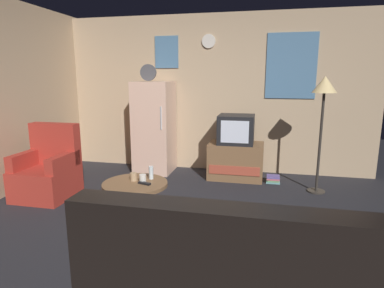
{
  "coord_description": "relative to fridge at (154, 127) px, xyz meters",
  "views": [
    {
      "loc": [
        0.83,
        -2.96,
        1.58
      ],
      "look_at": [
        -0.02,
        0.9,
        0.75
      ],
      "focal_mm": 30.22,
      "sensor_mm": 36.0,
      "label": 1
    }
  ],
  "objects": [
    {
      "name": "ground_plane",
      "position": [
        0.93,
        -2.08,
        -0.75
      ],
      "size": [
        12.0,
        12.0,
        0.0
      ],
      "primitive_type": "plane",
      "color": "#232328"
    },
    {
      "name": "wall_with_art",
      "position": [
        0.94,
        0.37,
        0.54
      ],
      "size": [
        5.2,
        0.12,
        2.57
      ],
      "color": "tan",
      "rests_on": "ground_plane"
    },
    {
      "name": "fridge",
      "position": [
        0.0,
        0.0,
        0.0
      ],
      "size": [
        0.6,
        0.62,
        1.77
      ],
      "color": "beige",
      "rests_on": "ground_plane"
    },
    {
      "name": "tv_stand",
      "position": [
        1.37,
        -0.1,
        -0.47
      ],
      "size": [
        0.84,
        0.53,
        0.56
      ],
      "color": "brown",
      "rests_on": "ground_plane"
    },
    {
      "name": "crt_tv",
      "position": [
        1.36,
        -0.1,
        0.03
      ],
      "size": [
        0.54,
        0.51,
        0.44
      ],
      "color": "black",
      "rests_on": "tv_stand"
    },
    {
      "name": "standing_lamp",
      "position": [
        2.53,
        -0.49,
        0.6
      ],
      "size": [
        0.32,
        0.32,
        1.59
      ],
      "color": "#332D28",
      "rests_on": "ground_plane"
    },
    {
      "name": "coffee_table",
      "position": [
        0.41,
        -1.85,
        -0.54
      ],
      "size": [
        0.72,
        0.72,
        0.43
      ],
      "color": "brown",
      "rests_on": "ground_plane"
    },
    {
      "name": "wine_glass",
      "position": [
        0.54,
        -1.69,
        -0.25
      ],
      "size": [
        0.05,
        0.05,
        0.15
      ],
      "primitive_type": "cylinder",
      "color": "silver",
      "rests_on": "coffee_table"
    },
    {
      "name": "mug_ceramic_white",
      "position": [
        0.49,
        -1.82,
        -0.28
      ],
      "size": [
        0.08,
        0.08,
        0.09
      ],
      "primitive_type": "cylinder",
      "color": "silver",
      "rests_on": "coffee_table"
    },
    {
      "name": "mug_ceramic_tan",
      "position": [
        0.36,
        -1.79,
        -0.28
      ],
      "size": [
        0.08,
        0.08,
        0.09
      ],
      "primitive_type": "cylinder",
      "color": "tan",
      "rests_on": "coffee_table"
    },
    {
      "name": "remote_control",
      "position": [
        0.53,
        -1.88,
        -0.31
      ],
      "size": [
        0.16,
        0.09,
        0.02
      ],
      "primitive_type": "cube",
      "rotation": [
        0.0,
        0.0,
        -0.32
      ],
      "color": "black",
      "rests_on": "coffee_table"
    },
    {
      "name": "armchair",
      "position": [
        -1.01,
        -1.42,
        -0.42
      ],
      "size": [
        0.68,
        0.68,
        0.96
      ],
      "color": "#A52D23",
      "rests_on": "ground_plane"
    },
    {
      "name": "couch",
      "position": [
        1.58,
        -3.26,
        -0.44
      ],
      "size": [
        1.7,
        0.8,
        0.92
      ],
      "color": "black",
      "rests_on": "ground_plane"
    },
    {
      "name": "book_stack",
      "position": [
        1.95,
        -0.21,
        -0.7
      ],
      "size": [
        0.2,
        0.17,
        0.11
      ],
      "color": "#6BA7A5",
      "rests_on": "ground_plane"
    }
  ]
}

